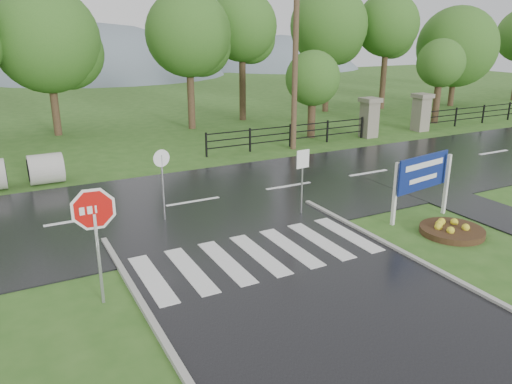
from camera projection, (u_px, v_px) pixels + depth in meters
ground at (384, 358)px, 9.44m from camera, size 120.00×120.00×0.00m
main_road at (193, 203)px, 17.84m from camera, size 90.00×8.00×0.04m
walkway at (498, 216)px, 16.57m from camera, size 2.20×11.00×0.04m
crosswalk at (259, 254)px, 13.62m from camera, size 6.50×2.80×0.02m
pillar_west at (369, 117)px, 28.29m from camera, size 1.00×1.00×2.24m
pillar_east at (421, 111)px, 30.06m from camera, size 1.00×1.00×2.24m
fence_west at (290, 133)px, 26.10m from camera, size 9.58×0.08×1.20m
hills at (80, 188)px, 70.43m from camera, size 102.00×48.00×48.00m
treeline at (125, 132)px, 30.04m from camera, size 83.20×5.20×10.00m
stop_sign at (95, 220)px, 10.73m from camera, size 1.29×0.15×2.90m
estate_billboard at (423, 176)px, 15.88m from camera, size 2.43×0.47×2.15m
flower_bed at (452, 230)px, 15.09m from camera, size 1.90×1.90×0.38m
reg_sign_small at (302, 170)px, 16.22m from camera, size 0.49×0.07×2.22m
reg_sign_round at (162, 177)px, 15.69m from camera, size 0.55×0.11×2.37m
utility_pole_east at (295, 64)px, 24.51m from camera, size 1.50×0.28×8.43m
entrance_tree_left at (313, 79)px, 27.59m from camera, size 3.03×3.03×4.84m
entrance_tree_right at (441, 64)px, 31.77m from camera, size 3.02×3.02×5.37m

